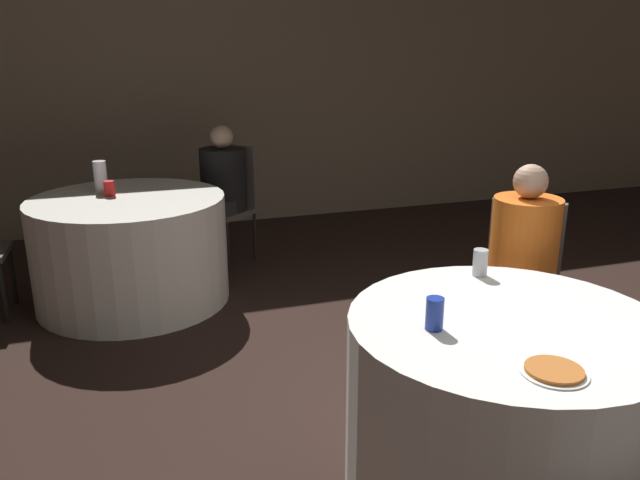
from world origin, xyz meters
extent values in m
cube|color=gray|center=(0.00, 4.49, 1.40)|extent=(16.00, 0.06, 2.80)
cylinder|color=white|center=(-0.25, 0.08, 0.38)|extent=(1.22, 1.22, 0.75)
cylinder|color=white|center=(-1.54, 2.61, 0.38)|extent=(1.32, 1.32, 0.75)
cylinder|color=black|center=(0.51, 0.25, 0.21)|extent=(0.03, 0.03, 0.42)
cube|color=#59514C|center=(0.34, 0.80, 0.44)|extent=(0.56, 0.56, 0.04)
cube|color=#59514C|center=(0.45, 0.94, 0.71)|extent=(0.33, 0.28, 0.50)
cylinder|color=black|center=(0.36, 0.56, 0.21)|extent=(0.03, 0.03, 0.42)
cylinder|color=black|center=(0.10, 0.78, 0.21)|extent=(0.03, 0.03, 0.42)
cylinder|color=black|center=(0.58, 0.83, 0.21)|extent=(0.03, 0.03, 0.42)
cylinder|color=black|center=(0.32, 1.04, 0.21)|extent=(0.03, 0.03, 0.42)
cube|color=#59514C|center=(-0.77, 3.22, 0.44)|extent=(0.56, 0.56, 0.04)
cube|color=#59514C|center=(-0.63, 3.33, 0.71)|extent=(0.27, 0.33, 0.50)
cylinder|color=black|center=(-0.80, 2.98, 0.21)|extent=(0.03, 0.03, 0.42)
cylinder|color=black|center=(-1.01, 3.25, 0.21)|extent=(0.03, 0.03, 0.42)
cylinder|color=black|center=(-0.53, 3.19, 0.21)|extent=(0.03, 0.03, 0.42)
cylinder|color=black|center=(-0.74, 3.46, 0.21)|extent=(0.03, 0.03, 0.42)
cylinder|color=black|center=(-2.35, 2.82, 0.21)|extent=(0.03, 0.03, 0.42)
cylinder|color=black|center=(-2.36, 2.48, 0.21)|extent=(0.03, 0.03, 0.42)
cylinder|color=black|center=(0.20, 0.63, 0.23)|extent=(0.24, 0.24, 0.46)
cube|color=black|center=(0.27, 0.72, 0.51)|extent=(0.45, 0.45, 0.12)
cylinder|color=orange|center=(0.34, 0.80, 0.74)|extent=(0.34, 0.34, 0.56)
sphere|color=tan|center=(0.34, 0.80, 1.10)|extent=(0.17, 0.17, 0.17)
cylinder|color=#282828|center=(-0.95, 3.09, 0.23)|extent=(0.24, 0.24, 0.46)
cube|color=#282828|center=(-0.86, 3.15, 0.51)|extent=(0.47, 0.48, 0.12)
cylinder|color=black|center=(-0.77, 3.22, 0.71)|extent=(0.37, 0.37, 0.50)
sphere|color=#DBB293|center=(-0.77, 3.22, 1.05)|extent=(0.18, 0.18, 0.18)
cylinder|color=white|center=(-0.35, -0.31, 0.75)|extent=(0.21, 0.21, 0.01)
cylinder|color=#BC6628|center=(-0.35, -0.31, 0.76)|extent=(0.18, 0.18, 0.01)
cylinder|color=#1E38A5|center=(-0.55, 0.10, 0.81)|extent=(0.07, 0.07, 0.12)
cylinder|color=silver|center=(-0.09, 0.54, 0.81)|extent=(0.07, 0.07, 0.12)
cylinder|color=white|center=(-1.70, 2.85, 0.86)|extent=(0.09, 0.09, 0.22)
cylinder|color=red|center=(-1.65, 2.71, 0.80)|extent=(0.07, 0.07, 0.10)
camera|label=1|loc=(-1.61, -1.73, 1.74)|focal=35.00mm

